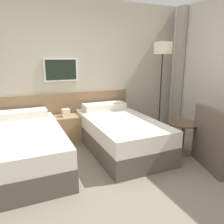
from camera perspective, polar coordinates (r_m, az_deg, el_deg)
name	(u,v)px	position (r m, az deg, el deg)	size (l,w,h in m)	color
ground_plane	(131,187)	(2.94, 4.98, -18.91)	(16.00, 16.00, 0.00)	slate
wall_headboard	(79,73)	(4.49, -8.60, 10.16)	(10.00, 0.10, 2.70)	#B7AD99
bed_near_door	(25,147)	(3.54, -21.67, -8.60)	(1.07, 1.97, 0.69)	brown
bed_near_window	(120,133)	(3.88, 2.01, -5.54)	(1.07, 1.97, 0.69)	brown
nightstand	(67,128)	(4.32, -11.72, -4.19)	(0.51, 0.39, 0.65)	#9E7A51
floor_lamp	(163,56)	(4.62, 13.06, 14.08)	(0.26, 0.26, 1.89)	black
side_table	(183,132)	(3.87, 18.14, -4.94)	(0.50, 0.50, 0.54)	brown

